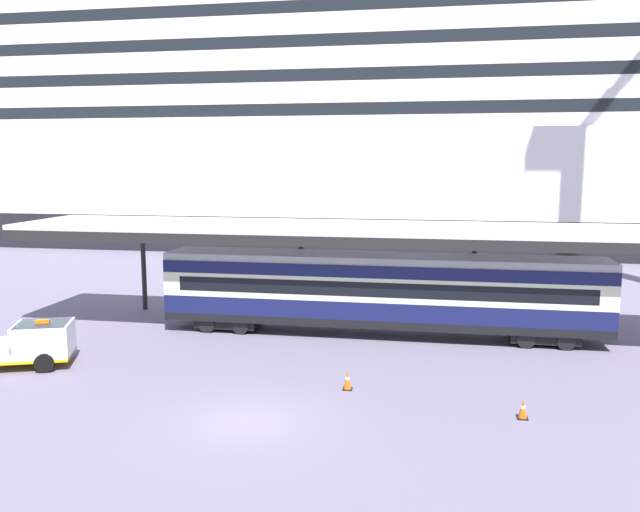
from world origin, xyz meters
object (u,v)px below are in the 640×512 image
object	(u,v)px
service_truck	(21,344)
traffic_cone_near	(348,380)
cruise_ship	(212,117)
train_carriage	(380,290)
traffic_cone_mid	(523,409)
quay_bollard	(20,341)

from	to	relation	value
service_truck	traffic_cone_near	distance (m)	14.16
cruise_ship	train_carriage	size ratio (longest dim) A/B	7.56
service_truck	traffic_cone_mid	bearing A→B (deg)	-5.69
service_truck	traffic_cone_mid	xyz separation A→B (m)	(20.43, -2.03, -0.64)
traffic_cone_near	traffic_cone_mid	distance (m)	6.52
train_carriage	cruise_ship	bearing A→B (deg)	120.21
cruise_ship	traffic_cone_mid	xyz separation A→B (m)	(27.98, -47.99, -13.24)
traffic_cone_mid	quay_bollard	world-z (taller)	quay_bollard
service_truck	quay_bollard	distance (m)	2.46
traffic_cone_near	quay_bollard	world-z (taller)	quay_bollard
traffic_cone_mid	quay_bollard	bearing A→B (deg)	169.72
quay_bollard	service_truck	bearing A→B (deg)	-53.26
cruise_ship	train_carriage	distance (m)	45.61
traffic_cone_near	train_carriage	bearing A→B (deg)	86.13
traffic_cone_near	traffic_cone_mid	xyz separation A→B (m)	(6.28, -1.74, -0.03)
traffic_cone_mid	quay_bollard	distance (m)	22.23
traffic_cone_mid	service_truck	bearing A→B (deg)	174.31
service_truck	cruise_ship	bearing A→B (deg)	99.33
cruise_ship	quay_bollard	distance (m)	46.33
quay_bollard	traffic_cone_near	bearing A→B (deg)	-8.14
service_truck	traffic_cone_mid	world-z (taller)	service_truck
service_truck	train_carriage	bearing A→B (deg)	27.87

